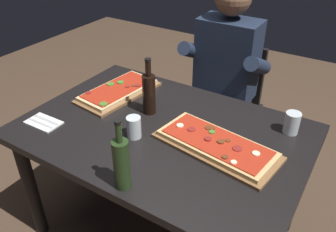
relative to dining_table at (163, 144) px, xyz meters
name	(u,v)px	position (x,y,z in m)	size (l,w,h in m)	color
ground_plane	(164,228)	(0.00, 0.00, -0.64)	(6.40, 6.40, 0.00)	#4C3828
dining_table	(163,144)	(0.00, 0.00, 0.00)	(1.40, 0.96, 0.74)	black
pizza_rectangular_front	(216,144)	(0.29, 0.00, 0.12)	(0.60, 0.33, 0.05)	brown
pizza_rectangular_left	(118,91)	(-0.42, 0.17, 0.11)	(0.30, 0.52, 0.05)	brown
wine_bottle_dark	(122,163)	(0.08, -0.42, 0.21)	(0.07, 0.07, 0.31)	#233819
oil_bottle_amber	(149,93)	(-0.15, 0.10, 0.21)	(0.07, 0.07, 0.31)	black
tumbler_near_camera	(292,124)	(0.54, 0.31, 0.14)	(0.07, 0.07, 0.11)	silver
tumbler_far_side	(134,127)	(-0.08, -0.13, 0.15)	(0.07, 0.07, 0.11)	silver
napkin_cutlery_set	(44,122)	(-0.54, -0.28, 0.10)	(0.18, 0.11, 0.01)	white
diner_chair	(227,100)	(-0.01, 0.86, -0.16)	(0.44, 0.44, 0.87)	black
seated_diner	(223,74)	(-0.01, 0.74, 0.10)	(0.53, 0.41, 1.33)	#23232D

